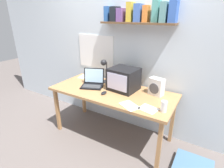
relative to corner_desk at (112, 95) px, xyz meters
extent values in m
plane|color=#675D59|center=(0.00, 0.00, -0.68)|extent=(12.00, 12.00, 0.00)
cube|color=silver|center=(0.00, 0.44, 0.62)|extent=(5.60, 0.06, 2.60)
cube|color=white|center=(-0.55, 0.40, 0.47)|extent=(0.67, 0.01, 0.53)
cube|color=brown|center=(0.18, 0.32, 0.94)|extent=(1.01, 0.18, 0.02)
cube|color=#2E61B3|center=(-0.27, 0.35, 1.05)|extent=(0.07, 0.13, 0.20)
cube|color=black|center=(-0.15, 0.33, 1.04)|extent=(0.09, 0.15, 0.19)
cube|color=#744D93|center=(-0.05, 0.33, 1.03)|extent=(0.08, 0.15, 0.17)
cube|color=gold|center=(0.08, 0.34, 1.07)|extent=(0.07, 0.13, 0.24)
cube|color=#4267BB|center=(0.19, 0.34, 1.06)|extent=(0.09, 0.14, 0.22)
cube|color=orange|center=(0.29, 0.35, 1.05)|extent=(0.06, 0.12, 0.20)
cube|color=#53A39A|center=(0.41, 0.35, 1.07)|extent=(0.08, 0.11, 0.25)
cube|color=#5C9194|center=(0.52, 0.33, 1.06)|extent=(0.07, 0.15, 0.23)
cube|color=#3862BF|center=(0.62, 0.34, 1.08)|extent=(0.09, 0.14, 0.26)
cube|color=#AF7C4B|center=(0.00, 0.00, 0.04)|extent=(1.71, 0.75, 0.03)
cube|color=#AF7C4B|center=(-0.79, -0.31, -0.33)|extent=(0.04, 0.05, 0.70)
cube|color=#AF7C4B|center=(0.79, -0.31, -0.33)|extent=(0.04, 0.05, 0.70)
cube|color=#AF7C4B|center=(-0.79, 0.31, -0.33)|extent=(0.04, 0.05, 0.70)
cube|color=#AF7C4B|center=(0.79, 0.31, -0.33)|extent=(0.04, 0.05, 0.70)
cube|color=black|center=(0.11, 0.12, 0.21)|extent=(0.40, 0.37, 0.31)
cube|color=silver|center=(0.10, -0.04, 0.22)|extent=(0.31, 0.04, 0.22)
cube|color=black|center=(-0.32, -0.03, 0.07)|extent=(0.37, 0.32, 0.02)
cube|color=#38383A|center=(-0.31, -0.05, 0.08)|extent=(0.29, 0.21, 0.00)
cube|color=black|center=(-0.37, 0.09, 0.19)|extent=(0.30, 0.15, 0.22)
cube|color=#ACD1E8|center=(-0.37, 0.09, 0.19)|extent=(0.27, 0.14, 0.20)
cylinder|color=#232326|center=(-0.24, 0.25, 0.07)|extent=(0.15, 0.15, 0.01)
cylinder|color=#232326|center=(-0.24, 0.25, 0.23)|extent=(0.02, 0.02, 0.31)
sphere|color=#232326|center=(-0.26, 0.20, 0.38)|extent=(0.09, 0.09, 0.09)
cylinder|color=white|center=(0.77, -0.19, 0.12)|extent=(0.07, 0.07, 0.13)
cylinder|color=yellow|center=(0.77, -0.19, 0.10)|extent=(0.06, 0.06, 0.09)
cube|color=white|center=(0.56, 0.19, 0.17)|extent=(0.21, 0.15, 0.23)
cylinder|color=#4C4C51|center=(0.54, 0.14, 0.16)|extent=(0.14, 0.04, 0.14)
ellipsoid|color=black|center=(-0.04, -0.15, 0.08)|extent=(0.06, 0.11, 0.03)
cube|color=white|center=(0.39, -0.26, 0.06)|extent=(0.28, 0.24, 0.00)
cube|color=white|center=(-0.67, 0.26, 0.06)|extent=(0.24, 0.22, 0.00)
cube|color=white|center=(0.61, -0.22, 0.06)|extent=(0.23, 0.20, 0.00)
camera|label=1|loc=(1.13, -1.89, 1.04)|focal=28.00mm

